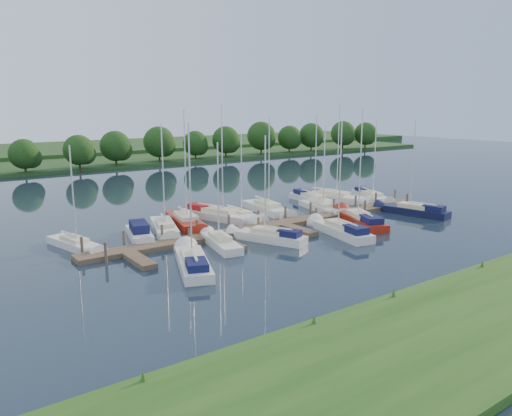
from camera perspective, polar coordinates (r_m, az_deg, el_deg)
ground at (r=43.81m, az=9.28°, el=-4.10°), size 260.00×260.00×0.00m
dock at (r=49.01m, az=3.26°, el=-2.02°), size 40.00×6.00×0.40m
mooring_pilings at (r=49.77m, az=2.45°, el=-1.32°), size 38.24×2.84×2.00m
far_shore at (r=109.48m, az=-19.66°, el=5.03°), size 180.00×30.00×0.60m
distant_hill at (r=133.55m, az=-22.72°, el=6.08°), size 220.00×40.00×1.40m
treeline at (r=96.48m, az=-18.42°, el=6.56°), size 145.25×9.94×8.18m
sailboat_n_0 at (r=44.61m, az=-19.93°, el=-4.02°), size 3.02×7.10×8.99m
motorboat at (r=46.17m, az=-13.14°, el=-2.97°), size 3.10×6.41×1.81m
sailboat_n_2 at (r=48.14m, az=-10.38°, el=-2.36°), size 4.12×8.36×10.59m
sailboat_n_3 at (r=50.13m, az=-7.97°, el=-1.70°), size 3.86×9.43×11.89m
sailboat_n_4 at (r=52.48m, az=-4.20°, el=-0.95°), size 5.04×9.67×12.36m
sailboat_n_5 at (r=52.65m, az=-1.79°, el=-0.96°), size 2.03×7.32×9.29m
sailboat_n_6 at (r=55.73m, az=1.32°, el=-0.22°), size 2.93×8.92×11.36m
sailboat_n_7 at (r=57.13m, az=7.55°, el=-0.04°), size 3.12×7.97×9.98m
sailboat_n_8 at (r=61.64m, az=6.50°, el=0.91°), size 3.20×8.84×11.12m
sailboat_n_9 at (r=63.17m, az=8.97°, el=1.06°), size 4.81×9.82×12.46m
sailboat_n_10 at (r=65.15m, az=13.05°, el=1.25°), size 4.30×8.34×10.56m
sailboat_s_0 at (r=37.44m, az=-7.23°, el=-6.28°), size 4.61×8.58×11.03m
sailboat_s_1 at (r=42.65m, az=-4.14°, el=-4.03°), size 2.87×7.18×9.19m
sailboat_s_2 at (r=44.06m, az=1.52°, el=-3.40°), size 4.25×7.32×9.71m
sailboat_s_3 at (r=46.76m, az=9.69°, el=-2.67°), size 3.35×8.55×10.92m
sailboat_s_4 at (r=51.58m, az=11.80°, el=-1.40°), size 5.16×9.20×11.88m
sailboat_s_5 at (r=57.28m, az=17.60°, el=-0.39°), size 3.42×8.36×10.68m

